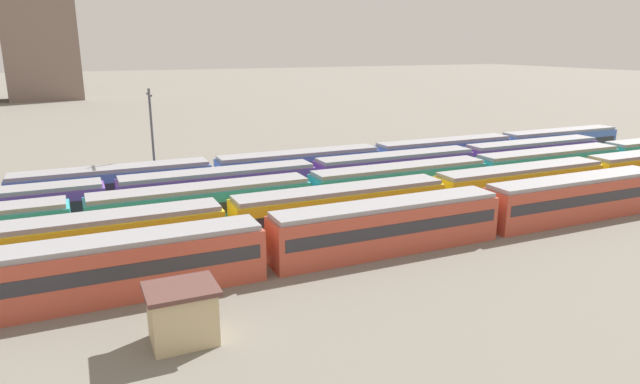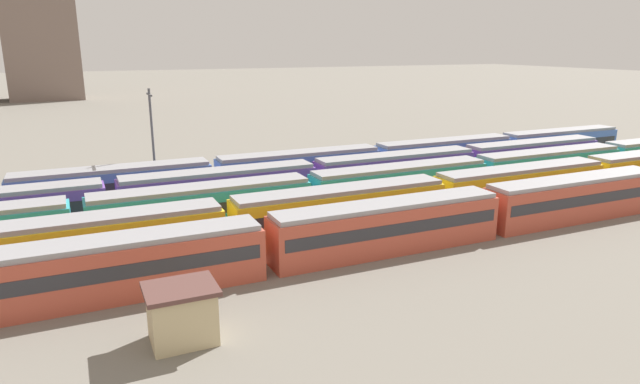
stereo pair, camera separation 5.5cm
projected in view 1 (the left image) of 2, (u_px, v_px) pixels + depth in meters
ground_plane at (111, 242)px, 42.88m from camera, size 600.00×600.00×0.00m
train_track_0 at (489, 211)px, 44.35m from camera, size 74.70×3.06×3.75m
train_track_1 at (592, 176)px, 55.95m from camera, size 112.50×3.06×3.75m
train_track_2 at (400, 184)px, 52.79m from camera, size 93.60×3.06×3.75m
train_track_3 at (314, 179)px, 54.71m from camera, size 74.70×3.06×3.75m
train_track_4 at (376, 161)px, 63.28m from camera, size 74.70×3.06×3.75m
catenary_pole_1 at (152, 137)px, 55.36m from camera, size 0.24×3.20×10.63m
signal_hut at (182, 313)px, 28.17m from camera, size 3.60×3.00×3.04m
distant_building_2 at (39, 20)px, 148.28m from camera, size 18.37×14.56×42.07m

